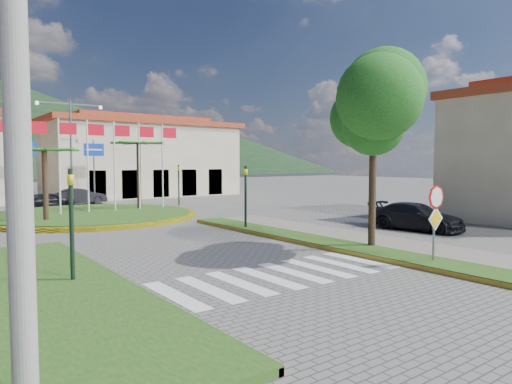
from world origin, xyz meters
TOP-DOWN VIEW (x-y plane):
  - ground at (0.00, 0.00)m, footprint 160.00×160.00m
  - sidewalk_right at (6.00, 2.00)m, footprint 4.00×28.00m
  - verge_right at (4.80, 2.00)m, footprint 1.60×28.00m
  - median_left at (-6.50, 6.00)m, footprint 5.00×14.00m
  - crosswalk at (0.00, 4.00)m, footprint 8.00×3.00m
  - roundabout_island at (0.00, 22.00)m, footprint 12.70×12.70m
  - stop_sign at (4.90, 1.96)m, footprint 0.80×0.11m
  - deciduous_tree at (5.50, 5.00)m, footprint 3.60×3.60m
  - utility_pole at (-7.50, 0.00)m, footprint 0.32×0.32m
  - traffic_light_left at (-5.20, 6.50)m, footprint 0.15×0.18m
  - traffic_light_right at (4.50, 12.00)m, footprint 0.15×0.18m
  - traffic_light_far at (8.00, 26.00)m, footprint 0.18×0.15m
  - direction_sign_west at (-2.00, 30.97)m, footprint 1.60×0.14m
  - direction_sign_east at (3.00, 30.97)m, footprint 1.60×0.14m
  - street_lamp_centre at (1.00, 30.00)m, footprint 4.80×0.16m
  - building_right at (10.00, 38.00)m, footprint 19.08×9.54m
  - hill_far_mid at (15.00, 160.00)m, footprint 180.00×180.00m
  - hill_far_east at (70.00, 135.00)m, footprint 120.00×120.00m
  - car_dark_a at (-0.59, 30.00)m, footprint 3.59×1.89m
  - car_dark_b at (2.00, 31.43)m, footprint 4.05×1.61m
  - car_side_right at (11.40, 7.00)m, footprint 2.52×4.86m

SIDE VIEW (x-z plane):
  - ground at x=0.00m, z-range 0.00..0.00m
  - crosswalk at x=0.00m, z-range 0.00..0.01m
  - sidewalk_right at x=6.00m, z-range 0.00..0.15m
  - verge_right at x=4.80m, z-range 0.00..0.18m
  - median_left at x=-6.50m, z-range 0.00..0.18m
  - roundabout_island at x=0.00m, z-range -2.82..3.18m
  - car_dark_a at x=-0.59m, z-range 0.00..1.16m
  - car_dark_b at x=2.00m, z-range 0.00..1.31m
  - car_side_right at x=11.40m, z-range 0.00..1.35m
  - stop_sign at x=4.90m, z-range 0.47..3.12m
  - traffic_light_left at x=-5.20m, z-range 0.34..3.54m
  - traffic_light_right at x=4.50m, z-range 0.34..3.54m
  - traffic_light_far at x=8.00m, z-range 0.34..3.54m
  - direction_sign_west at x=-2.00m, z-range 0.93..6.13m
  - direction_sign_east at x=3.00m, z-range 0.93..6.13m
  - building_right at x=10.00m, z-range -0.12..7.93m
  - street_lamp_centre at x=1.00m, z-range 0.50..8.50m
  - utility_pole at x=-7.50m, z-range 0.00..9.00m
  - deciduous_tree at x=5.50m, z-range 1.78..8.58m
  - hill_far_east at x=70.00m, z-range 0.00..18.00m
  - hill_far_mid at x=15.00m, z-range 0.00..30.00m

